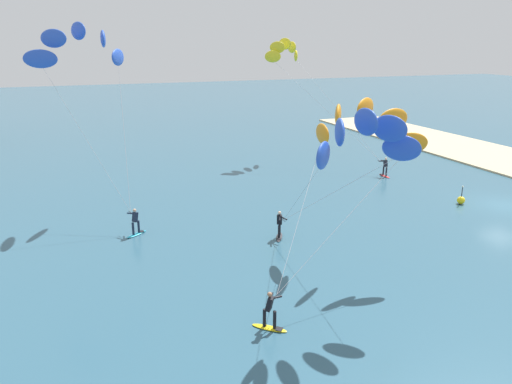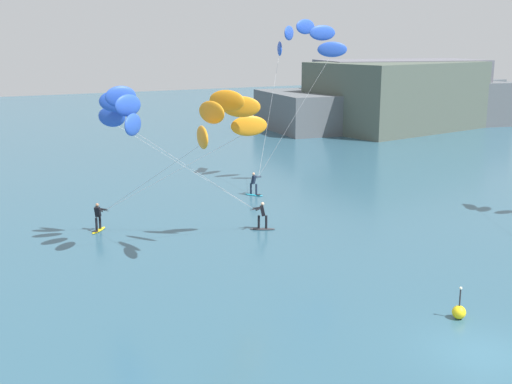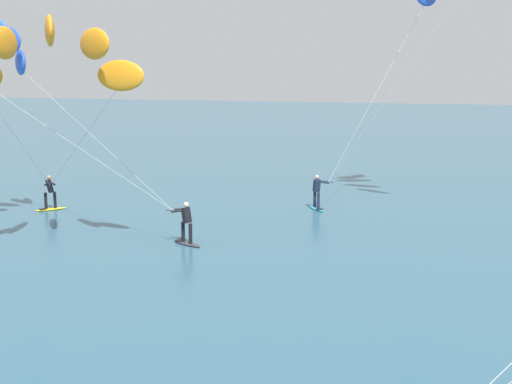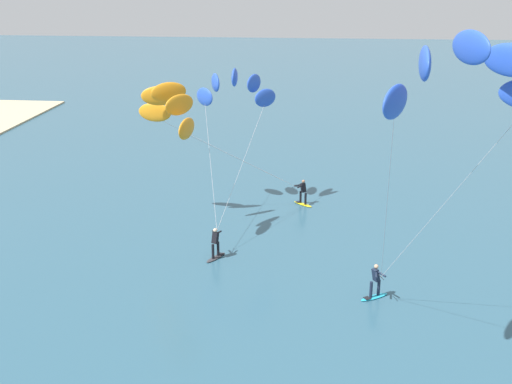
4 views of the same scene
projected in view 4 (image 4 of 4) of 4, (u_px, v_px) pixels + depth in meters
kitesurfer_nearshore at (234, 94)px, 38.83m from camera, size 9.78×5.09×8.73m
kitesurfer_far_out at (464, 83)px, 21.12m from camera, size 7.88×6.35×12.46m
kitesurfer_downwind at (175, 110)px, 35.40m from camera, size 8.61×10.32×8.57m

